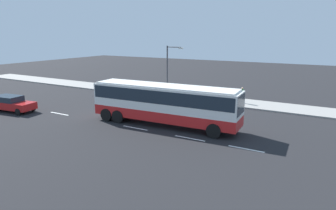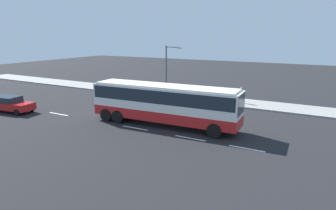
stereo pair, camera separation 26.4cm
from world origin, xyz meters
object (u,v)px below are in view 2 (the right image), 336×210
object	(u,v)px
street_lamp	(168,67)
pedestrian_near_curb	(241,94)
coach_bus	(164,101)
car_red_compact	(10,104)

from	to	relation	value
street_lamp	pedestrian_near_curb	bearing A→B (deg)	6.68
street_lamp	coach_bus	bearing A→B (deg)	-62.75
pedestrian_near_curb	street_lamp	world-z (taller)	street_lamp
car_red_compact	pedestrian_near_curb	xyz separation A→B (m)	(18.75, 14.10, 0.33)
pedestrian_near_curb	street_lamp	xyz separation A→B (m)	(-8.43, -0.99, 2.52)
pedestrian_near_curb	coach_bus	bearing A→B (deg)	155.38
coach_bus	car_red_compact	size ratio (longest dim) A/B	2.58
coach_bus	car_red_compact	xyz separation A→B (m)	(-15.28, -3.48, -1.29)
car_red_compact	pedestrian_near_curb	world-z (taller)	pedestrian_near_curb
coach_bus	pedestrian_near_curb	distance (m)	11.22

